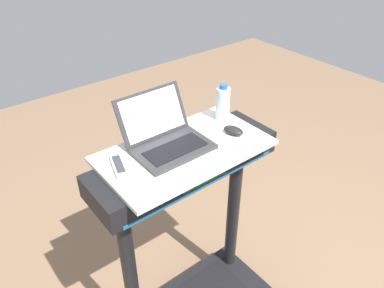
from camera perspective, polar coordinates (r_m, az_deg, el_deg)
name	(u,v)px	position (r m, az deg, el deg)	size (l,w,h in m)	color
desk_board	(185,150)	(1.67, -1.07, -0.97)	(0.75, 0.42, 0.02)	white
laptop	(166,137)	(1.66, -3.90, 1.04)	(0.33, 0.31, 0.22)	#2D2D30
computer_mouse	(233,130)	(1.77, 6.27, 2.06)	(0.06, 0.10, 0.03)	black
water_bottle	(223,103)	(1.85, 4.69, 6.13)	(0.07, 0.07, 0.19)	silver
tv_remote	(119,166)	(1.57, -11.00, -3.27)	(0.09, 0.17, 0.02)	silver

